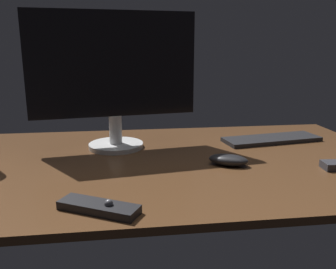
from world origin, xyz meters
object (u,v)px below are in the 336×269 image
at_px(computer_mouse, 228,160).
at_px(monitor, 114,76).
at_px(keyboard, 272,139).
at_px(media_remote, 99,207).

bearing_deg(computer_mouse, monitor, 170.95).
xyz_separation_m(keyboard, computer_mouse, (-0.24, -0.24, 0.01)).
distance_m(keyboard, media_remote, 0.79).
relative_size(monitor, keyboard, 1.54).
distance_m(computer_mouse, media_remote, 0.45).
height_order(monitor, computer_mouse, monitor).
height_order(keyboard, computer_mouse, computer_mouse).
bearing_deg(keyboard, monitor, 172.00).
height_order(monitor, media_remote, monitor).
bearing_deg(monitor, keyboard, -7.26).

